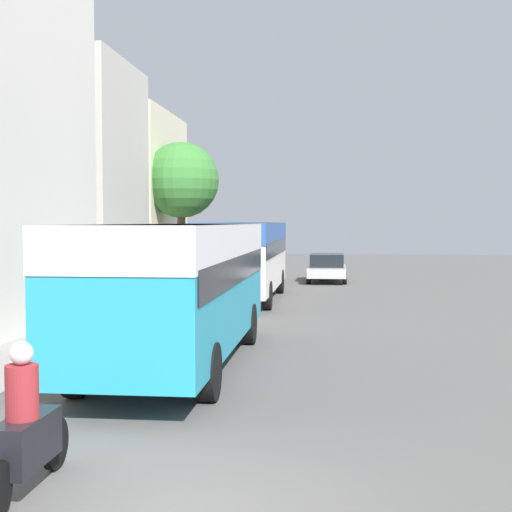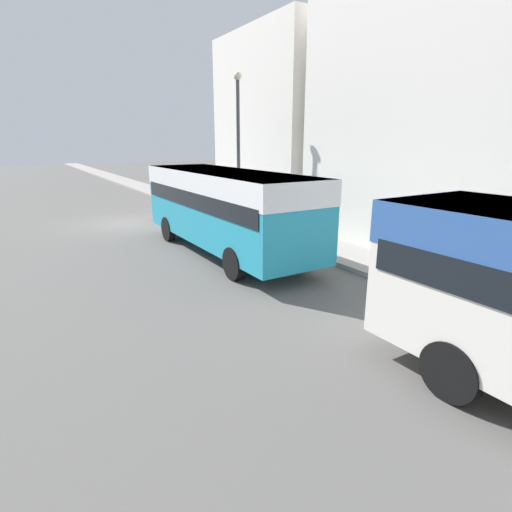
# 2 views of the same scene
# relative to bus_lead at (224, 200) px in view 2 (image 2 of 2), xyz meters

# --- Properties ---
(ground_plane) EXTENTS (120.00, 120.00, 0.00)m
(ground_plane) POSITION_rel_bus_lead_xyz_m (1.67, -7.53, -1.94)
(ground_plane) COLOR #595654
(sidewalk) EXTENTS (2.20, 120.00, 0.15)m
(sidewalk) POSITION_rel_bus_lead_xyz_m (-3.43, -7.53, -1.87)
(sidewalk) COLOR gray
(sidewalk) RESTS_ON ground_plane
(building_corner) EXTENTS (5.59, 7.84, 9.50)m
(building_corner) POSITION_rel_bus_lead_xyz_m (-7.32, -6.08, 2.81)
(building_corner) COLOR silver
(building_corner) RESTS_ON ground_plane
(building_midblock) EXTENTS (6.18, 9.41, 12.39)m
(building_midblock) POSITION_rel_bus_lead_xyz_m (-7.62, 3.40, 4.26)
(building_midblock) COLOR silver
(building_midblock) RESTS_ON ground_plane
(bus_lead) EXTENTS (2.62, 9.22, 2.98)m
(bus_lead) POSITION_rel_bus_lead_xyz_m (0.00, 0.00, 0.00)
(bus_lead) COLOR teal
(bus_lead) RESTS_ON ground_plane
(motorcycle_behind_lead) EXTENTS (0.39, 2.24, 1.73)m
(motorcycle_behind_lead) POSITION_rel_bus_lead_xyz_m (-0.14, -7.15, -1.26)
(motorcycle_behind_lead) COLOR black
(motorcycle_behind_lead) RESTS_ON ground_plane
(lamp_post) EXTENTS (0.36, 0.36, 6.75)m
(lamp_post) POSITION_rel_bus_lead_xyz_m (-2.68, -3.73, 2.17)
(lamp_post) COLOR #47474C
(lamp_post) RESTS_ON sidewalk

